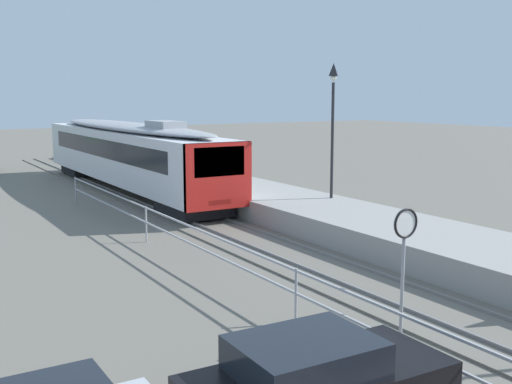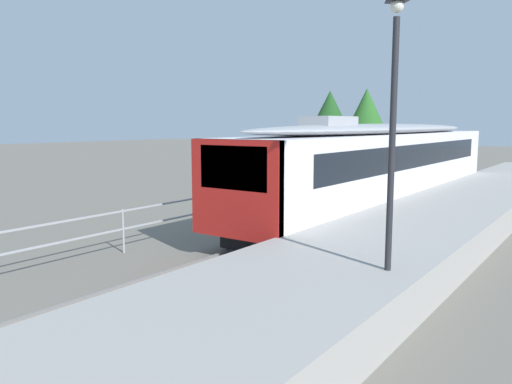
{
  "view_description": "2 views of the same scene",
  "coord_description": "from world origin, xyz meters",
  "views": [
    {
      "loc": [
        -10.77,
        1.3,
        4.95
      ],
      "look_at": [
        0.4,
        19.84,
        1.6
      ],
      "focal_mm": 43.34,
      "sensor_mm": 36.0,
      "label": 1
    },
    {
      "loc": [
        7.88,
        11.89,
        3.62
      ],
      "look_at": [
        0.0,
        22.84,
        1.8
      ],
      "focal_mm": 35.31,
      "sensor_mm": 36.0,
      "label": 2
    }
  ],
  "objects": [
    {
      "name": "track_rails",
      "position": [
        0.0,
        22.0,
        0.03
      ],
      "size": [
        3.2,
        60.0,
        0.14
      ],
      "color": "#6B665B",
      "rests_on": "ground"
    },
    {
      "name": "station_platform",
      "position": [
        3.25,
        22.0,
        0.45
      ],
      "size": [
        3.9,
        60.0,
        0.9
      ],
      "primitive_type": "cube",
      "color": "#999691",
      "rests_on": "ground"
    },
    {
      "name": "platform_lamp_mid_platform",
      "position": [
        4.53,
        20.8,
        4.62
      ],
      "size": [
        0.34,
        0.34,
        5.35
      ],
      "color": "#232328",
      "rests_on": "station_platform"
    },
    {
      "name": "commuter_train",
      "position": [
        0.0,
        32.05,
        2.15
      ],
      "size": [
        2.82,
        20.65,
        3.74
      ],
      "color": "silver",
      "rests_on": "track_rails"
    },
    {
      "name": "tree_behind_station_far",
      "position": [
        -6.5,
        44.97,
        4.01
      ],
      "size": [
        3.85,
        3.85,
        6.09
      ],
      "color": "brown",
      "rests_on": "ground"
    },
    {
      "name": "tree_behind_carpark",
      "position": [
        -10.16,
        46.58,
        3.99
      ],
      "size": [
        4.28,
        4.28,
        6.14
      ],
      "color": "brown",
      "rests_on": "ground"
    },
    {
      "name": "ground_plane",
      "position": [
        -3.0,
        22.0,
        0.0
      ],
      "size": [
        160.0,
        160.0,
        0.0
      ],
      "primitive_type": "plane",
      "color": "#6B665B"
    }
  ]
}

